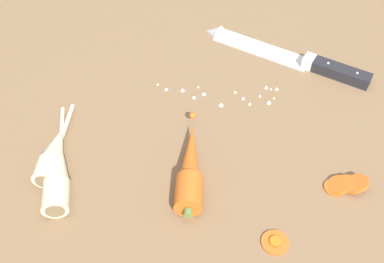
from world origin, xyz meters
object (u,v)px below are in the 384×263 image
at_px(chefs_knife, 281,54).
at_px(whole_carrot, 192,168).
at_px(parsnip_mid_left, 54,153).
at_px(carrot_slice_stack, 346,185).
at_px(parsnip_front, 58,172).
at_px(carrot_slice_stray_near, 275,242).

xyz_separation_m(chefs_knife, whole_carrot, (-0.17, -0.30, 0.01)).
xyz_separation_m(whole_carrot, parsnip_mid_left, (-0.22, 0.02, -0.00)).
xyz_separation_m(chefs_knife, carrot_slice_stack, (0.07, -0.32, 0.00)).
xyz_separation_m(parsnip_front, carrot_slice_stray_near, (0.33, -0.10, -0.02)).
bearing_deg(chefs_knife, parsnip_mid_left, -143.82).
height_order(chefs_knife, whole_carrot, whole_carrot).
xyz_separation_m(whole_carrot, parsnip_front, (-0.21, -0.01, -0.00)).
relative_size(parsnip_front, carrot_slice_stray_near, 5.60).
relative_size(chefs_knife, parsnip_front, 1.45).
bearing_deg(whole_carrot, parsnip_mid_left, 174.13).
distance_m(whole_carrot, parsnip_front, 0.21).
bearing_deg(parsnip_front, carrot_slice_stack, -0.02).
relative_size(chefs_knife, parsnip_mid_left, 1.85).
relative_size(chefs_knife, carrot_slice_stray_near, 8.14).
relative_size(parsnip_mid_left, carrot_slice_stack, 2.63).
distance_m(whole_carrot, parsnip_mid_left, 0.22).
distance_m(parsnip_mid_left, carrot_slice_stack, 0.46).
bearing_deg(carrot_slice_stray_near, carrot_slice_stack, 40.67).
bearing_deg(chefs_knife, carrot_slice_stray_near, -96.18).
relative_size(whole_carrot, parsnip_front, 0.93).
relative_size(chefs_knife, carrot_slice_stack, 4.86).
height_order(carrot_slice_stack, carrot_slice_stray_near, carrot_slice_stack).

